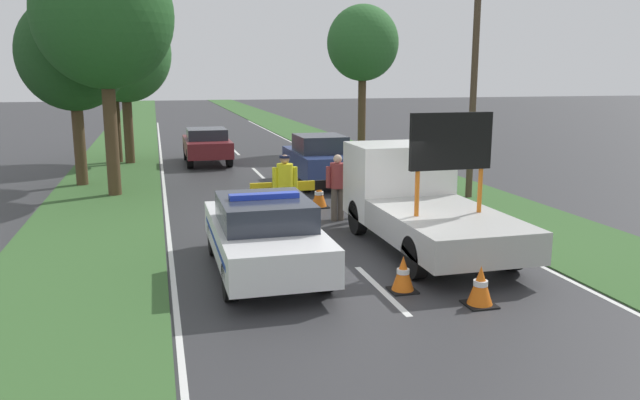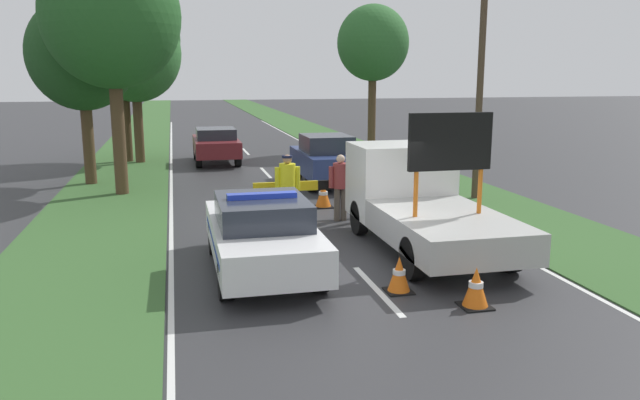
{
  "view_description": "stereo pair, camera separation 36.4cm",
  "coord_description": "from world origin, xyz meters",
  "px_view_note": "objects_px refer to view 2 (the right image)",
  "views": [
    {
      "loc": [
        -3.74,
        -11.42,
        3.78
      ],
      "look_at": [
        -0.39,
        1.3,
        1.1
      ],
      "focal_mm": 35.0,
      "sensor_mm": 36.0,
      "label": 1
    },
    {
      "loc": [
        -3.39,
        -11.5,
        3.78
      ],
      "look_at": [
        -0.39,
        1.3,
        1.1
      ],
      "focal_mm": 35.0,
      "sensor_mm": 36.0,
      "label": 2
    }
  ],
  "objects_px": {
    "work_truck": "(419,200)",
    "roadside_tree_mid_left": "(373,44)",
    "roadside_tree_near_left": "(82,55)",
    "police_car": "(262,233)",
    "roadside_tree_far_left": "(121,39)",
    "traffic_cone_behind_barrier": "(323,195)",
    "roadside_tree_near_right": "(111,17)",
    "roadside_tree_mid_right": "(134,54)",
    "road_barrier": "(318,187)",
    "pedestrian_civilian": "(340,182)",
    "traffic_cone_near_police": "(476,287)",
    "traffic_cone_centre_front": "(399,275)",
    "queued_car_hatch_blue": "(326,159)",
    "traffic_cone_near_truck": "(260,210)",
    "queued_car_wagon_maroon": "(216,144)",
    "utility_pole": "(481,76)",
    "police_officer": "(288,183)"
  },
  "relations": [
    {
      "from": "police_car",
      "to": "work_truck",
      "type": "bearing_deg",
      "value": 19.68
    },
    {
      "from": "traffic_cone_near_police",
      "to": "queued_car_hatch_blue",
      "type": "distance_m",
      "value": 11.78
    },
    {
      "from": "traffic_cone_centre_front",
      "to": "queued_car_hatch_blue",
      "type": "xyz_separation_m",
      "value": [
        1.3,
        10.8,
        0.56
      ]
    },
    {
      "from": "pedestrian_civilian",
      "to": "utility_pole",
      "type": "height_order",
      "value": "utility_pole"
    },
    {
      "from": "work_truck",
      "to": "roadside_tree_near_left",
      "type": "distance_m",
      "value": 13.22
    },
    {
      "from": "traffic_cone_near_police",
      "to": "work_truck",
      "type": "bearing_deg",
      "value": 82.19
    },
    {
      "from": "queued_car_wagon_maroon",
      "to": "utility_pole",
      "type": "relative_size",
      "value": 0.58
    },
    {
      "from": "police_officer",
      "to": "traffic_cone_behind_barrier",
      "type": "bearing_deg",
      "value": -127.73
    },
    {
      "from": "roadside_tree_mid_left",
      "to": "roadside_tree_far_left",
      "type": "relative_size",
      "value": 0.9
    },
    {
      "from": "traffic_cone_behind_barrier",
      "to": "roadside_tree_near_left",
      "type": "relative_size",
      "value": 0.12
    },
    {
      "from": "traffic_cone_behind_barrier",
      "to": "roadside_tree_mid_left",
      "type": "bearing_deg",
      "value": 66.29
    },
    {
      "from": "work_truck",
      "to": "roadside_tree_mid_left",
      "type": "xyz_separation_m",
      "value": [
        4.23,
        16.59,
        4.13
      ]
    },
    {
      "from": "police_car",
      "to": "roadside_tree_far_left",
      "type": "xyz_separation_m",
      "value": [
        -3.55,
        16.51,
        4.42
      ]
    },
    {
      "from": "traffic_cone_near_truck",
      "to": "roadside_tree_mid_right",
      "type": "xyz_separation_m",
      "value": [
        -3.55,
        11.89,
        4.29
      ]
    },
    {
      "from": "roadside_tree_near_right",
      "to": "roadside_tree_far_left",
      "type": "height_order",
      "value": "roadside_tree_far_left"
    },
    {
      "from": "work_truck",
      "to": "pedestrian_civilian",
      "type": "distance_m",
      "value": 2.89
    },
    {
      "from": "traffic_cone_centre_front",
      "to": "queued_car_hatch_blue",
      "type": "distance_m",
      "value": 10.89
    },
    {
      "from": "pedestrian_civilian",
      "to": "traffic_cone_centre_front",
      "type": "distance_m",
      "value": 5.54
    },
    {
      "from": "roadside_tree_mid_left",
      "to": "police_officer",
      "type": "bearing_deg",
      "value": -115.59
    },
    {
      "from": "traffic_cone_near_truck",
      "to": "roadside_tree_near_right",
      "type": "xyz_separation_m",
      "value": [
        -3.77,
        4.6,
        5.16
      ]
    },
    {
      "from": "traffic_cone_behind_barrier",
      "to": "police_car",
      "type": "bearing_deg",
      "value": -114.79
    },
    {
      "from": "queued_car_hatch_blue",
      "to": "roadside_tree_mid_right",
      "type": "relative_size",
      "value": 0.6
    },
    {
      "from": "police_officer",
      "to": "queued_car_wagon_maroon",
      "type": "xyz_separation_m",
      "value": [
        -1.0,
        11.65,
        -0.26
      ]
    },
    {
      "from": "police_officer",
      "to": "roadside_tree_mid_left",
      "type": "height_order",
      "value": "roadside_tree_mid_left"
    },
    {
      "from": "traffic_cone_behind_barrier",
      "to": "queued_car_hatch_blue",
      "type": "bearing_deg",
      "value": 75.22
    },
    {
      "from": "roadside_tree_mid_right",
      "to": "roadside_tree_far_left",
      "type": "bearing_deg",
      "value": 141.77
    },
    {
      "from": "traffic_cone_near_police",
      "to": "traffic_cone_behind_barrier",
      "type": "bearing_deg",
      "value": 94.34
    },
    {
      "from": "traffic_cone_behind_barrier",
      "to": "roadside_tree_near_right",
      "type": "bearing_deg",
      "value": 149.97
    },
    {
      "from": "roadside_tree_near_right",
      "to": "pedestrian_civilian",
      "type": "bearing_deg",
      "value": -40.91
    },
    {
      "from": "roadside_tree_mid_left",
      "to": "road_barrier",
      "type": "bearing_deg",
      "value": -113.34
    },
    {
      "from": "pedestrian_civilian",
      "to": "roadside_tree_near_right",
      "type": "xyz_separation_m",
      "value": [
        -5.82,
        5.04,
        4.43
      ]
    },
    {
      "from": "traffic_cone_near_police",
      "to": "roadside_tree_near_right",
      "type": "height_order",
      "value": "roadside_tree_near_right"
    },
    {
      "from": "roadside_tree_near_right",
      "to": "roadside_tree_mid_right",
      "type": "relative_size",
      "value": 1.16
    },
    {
      "from": "roadside_tree_near_left",
      "to": "utility_pole",
      "type": "height_order",
      "value": "utility_pole"
    },
    {
      "from": "roadside_tree_near_right",
      "to": "traffic_cone_near_truck",
      "type": "bearing_deg",
      "value": -50.7
    },
    {
      "from": "traffic_cone_near_police",
      "to": "traffic_cone_near_truck",
      "type": "relative_size",
      "value": 1.19
    },
    {
      "from": "roadside_tree_mid_left",
      "to": "roadside_tree_near_left",
      "type": "bearing_deg",
      "value": -151.49
    },
    {
      "from": "road_barrier",
      "to": "roadside_tree_mid_right",
      "type": "relative_size",
      "value": 0.52
    },
    {
      "from": "roadside_tree_near_left",
      "to": "roadside_tree_near_right",
      "type": "distance_m",
      "value": 2.7
    },
    {
      "from": "traffic_cone_centre_front",
      "to": "roadside_tree_mid_left",
      "type": "relative_size",
      "value": 0.09
    },
    {
      "from": "queued_car_wagon_maroon",
      "to": "utility_pole",
      "type": "xyz_separation_m",
      "value": [
        7.18,
        -9.67,
        2.88
      ]
    },
    {
      "from": "traffic_cone_centre_front",
      "to": "roadside_tree_mid_left",
      "type": "height_order",
      "value": "roadside_tree_mid_left"
    },
    {
      "from": "police_car",
      "to": "traffic_cone_behind_barrier",
      "type": "height_order",
      "value": "police_car"
    },
    {
      "from": "traffic_cone_centre_front",
      "to": "traffic_cone_behind_barrier",
      "type": "height_order",
      "value": "traffic_cone_behind_barrier"
    },
    {
      "from": "police_car",
      "to": "pedestrian_civilian",
      "type": "height_order",
      "value": "pedestrian_civilian"
    },
    {
      "from": "police_car",
      "to": "roadside_tree_far_left",
      "type": "relative_size",
      "value": 0.6
    },
    {
      "from": "traffic_cone_behind_barrier",
      "to": "queued_car_wagon_maroon",
      "type": "height_order",
      "value": "queued_car_wagon_maroon"
    },
    {
      "from": "work_truck",
      "to": "utility_pole",
      "type": "distance_m",
      "value": 6.41
    },
    {
      "from": "roadside_tree_near_right",
      "to": "roadside_tree_far_left",
      "type": "distance_m",
      "value": 7.71
    },
    {
      "from": "traffic_cone_centre_front",
      "to": "queued_car_wagon_maroon",
      "type": "bearing_deg",
      "value": 96.74
    }
  ]
}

